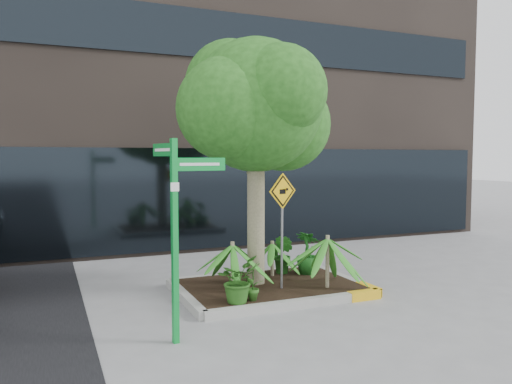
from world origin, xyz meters
name	(u,v)px	position (x,y,z in m)	size (l,w,h in m)	color
ground	(267,297)	(0.00, 0.00, 0.00)	(80.00, 80.00, 0.00)	gray
building	(174,3)	(0.50, 8.50, 7.50)	(18.00, 8.00, 15.00)	#2D2621
planter	(272,287)	(0.23, 0.27, 0.10)	(3.35, 2.36, 0.15)	#9E9E99
tree	(255,106)	(-0.01, 0.48, 3.40)	(3.10, 2.75, 4.65)	tan
palm_front	(328,239)	(1.04, -0.32, 1.03)	(1.05, 1.05, 1.17)	tan
palm_left	(232,245)	(-0.57, 0.19, 0.94)	(0.96, 0.96, 1.06)	tan
palm_back	(272,243)	(0.51, 0.86, 0.79)	(0.77, 0.77, 0.86)	tan
shrub_a	(237,280)	(-0.77, -0.55, 0.51)	(0.66, 0.66, 0.73)	#245518
shrub_b	(308,252)	(1.24, 0.75, 0.57)	(0.48, 0.48, 0.85)	#1B5D1C
shrub_c	(253,280)	(-0.49, -0.55, 0.48)	(0.35, 0.35, 0.66)	#2B5E1D
shrub_d	(283,254)	(0.78, 0.92, 0.54)	(0.43, 0.43, 0.78)	#1D5719
street_sign_post	(177,217)	(-1.96, -1.44, 1.68)	(0.86, 0.79, 2.71)	#0D9635
cattle_sign	(282,211)	(0.27, -0.07, 1.53)	(0.60, 0.22, 2.05)	slate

